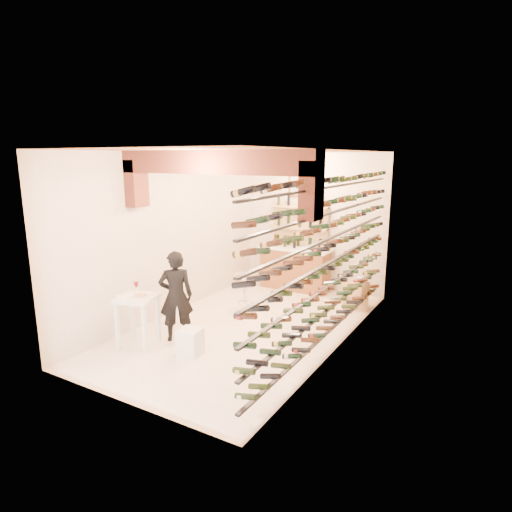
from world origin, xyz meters
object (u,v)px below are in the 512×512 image
Objects in this scene: chrome_barstool at (245,291)px; white_stool at (190,342)px; wine_rack at (328,255)px; tasting_table at (137,305)px; back_counter at (295,267)px; crate_lower at (355,301)px; person at (176,296)px.

white_stool is at bearing -83.73° from chrome_barstool.
chrome_barstool is at bearing 163.73° from wine_rack.
tasting_table is 1.25× the size of chrome_barstool.
wine_rack is at bearing 40.46° from white_stool.
wine_rack reaches higher than chrome_barstool.
white_stool is at bearing -88.43° from back_counter.
crate_lower is at bearing -20.39° from back_counter.
tasting_table is at bearing -108.59° from chrome_barstool.
tasting_table is (-2.68, -1.62, -0.84)m from wine_rack.
tasting_table is 2.45× the size of white_stool.
person is at bearing 147.51° from white_stool.
crate_lower is at bearing 38.69° from chrome_barstool.
back_counter is at bearing 86.97° from chrome_barstool.
back_counter is 2.09m from chrome_barstool.
tasting_table is 0.66× the size of person.
back_counter is at bearing -138.83° from person.
person reaches higher than tasting_table.
person is at bearing -96.97° from back_counter.
chrome_barstool reaches higher than crate_lower.
crate_lower is (2.16, 3.12, -0.63)m from person.
white_stool is at bearing 105.65° from person.
wine_rack is at bearing -86.28° from crate_lower.
wine_rack is 2.65m from person.
chrome_barstool is (0.35, 1.67, -0.30)m from person.
white_stool is 0.27× the size of person.
person is at bearing 37.03° from tasting_table.
wine_rack is 2.29m from chrome_barstool.
tasting_table is 2.32m from chrome_barstool.
crate_lower is at bearing 38.80° from tasting_table.
back_counter is 3.32× the size of crate_lower.
tasting_table is at bearing -124.99° from crate_lower.
person is (-0.57, 0.36, 0.57)m from white_stool.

